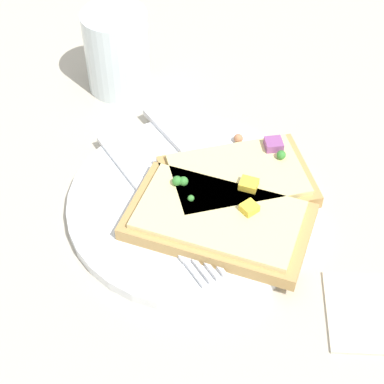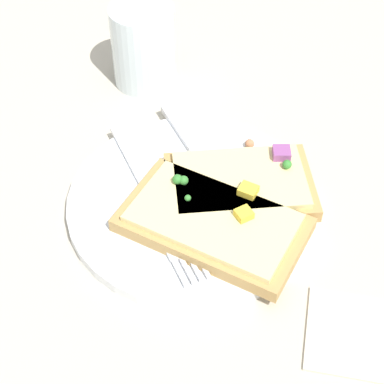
{
  "view_description": "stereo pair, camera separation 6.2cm",
  "coord_description": "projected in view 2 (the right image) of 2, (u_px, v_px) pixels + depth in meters",
  "views": [
    {
      "loc": [
        0.02,
        -0.42,
        0.48
      ],
      "look_at": [
        0.0,
        0.0,
        0.02
      ],
      "focal_mm": 60.0,
      "sensor_mm": 36.0,
      "label": 1
    },
    {
      "loc": [
        0.08,
        -0.41,
        0.48
      ],
      "look_at": [
        0.0,
        0.0,
        0.02
      ],
      "focal_mm": 60.0,
      "sensor_mm": 36.0,
      "label": 2
    }
  ],
  "objects": [
    {
      "name": "pizza_slice_main",
      "position": [
        213.0,
        223.0,
        0.59
      ],
      "size": [
        0.19,
        0.14,
        0.03
      ],
      "rotation": [
        0.0,
        0.0,
        2.84
      ],
      "color": "tan",
      "rests_on": "plate"
    },
    {
      "name": "knife",
      "position": [
        200.0,
        155.0,
        0.66
      ],
      "size": [
        0.14,
        0.18,
        0.01
      ],
      "rotation": [
        0.0,
        0.0,
        5.34
      ],
      "color": "silver",
      "rests_on": "plate"
    },
    {
      "name": "crumb_scatter",
      "position": [
        190.0,
        201.0,
        0.62
      ],
      "size": [
        0.08,
        0.14,
        0.01
      ],
      "color": "#AF8350",
      "rests_on": "plate"
    },
    {
      "name": "ground_plane",
      "position": [
        192.0,
        207.0,
        0.63
      ],
      "size": [
        4.0,
        4.0,
        0.0
      ],
      "primitive_type": "plane",
      "color": "#BCB29E"
    },
    {
      "name": "fork",
      "position": [
        157.0,
        206.0,
        0.61
      ],
      "size": [
        0.14,
        0.19,
        0.01
      ],
      "rotation": [
        0.0,
        0.0,
        5.32
      ],
      "color": "silver",
      "rests_on": "plate"
    },
    {
      "name": "plate",
      "position": [
        192.0,
        203.0,
        0.63
      ],
      "size": [
        0.24,
        0.24,
        0.01
      ],
      "color": "white",
      "rests_on": "ground"
    },
    {
      "name": "drinking_glass",
      "position": [
        143.0,
        46.0,
        0.74
      ],
      "size": [
        0.07,
        0.07,
        0.1
      ],
      "color": "silver",
      "rests_on": "ground"
    },
    {
      "name": "pizza_slice_corner",
      "position": [
        240.0,
        184.0,
        0.62
      ],
      "size": [
        0.16,
        0.13,
        0.03
      ],
      "rotation": [
        0.0,
        0.0,
        3.43
      ],
      "color": "tan",
      "rests_on": "plate"
    }
  ]
}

